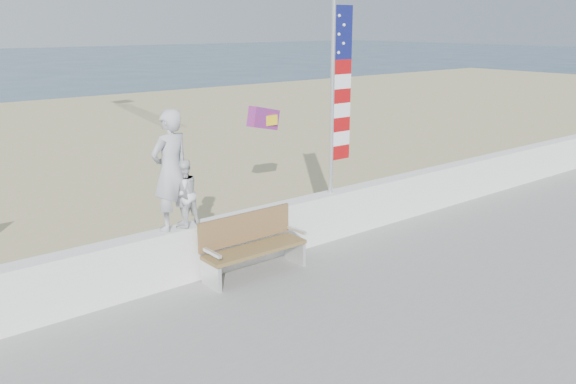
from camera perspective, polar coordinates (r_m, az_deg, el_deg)
name	(u,v)px	position (r m, az deg, el deg)	size (l,w,h in m)	color
ground	(351,301)	(9.71, 5.88, -10.13)	(220.00, 220.00, 0.00)	#2C4459
sand	(112,185)	(16.90, -16.13, 0.67)	(90.00, 40.00, 0.08)	tan
seawall	(272,230)	(10.86, -1.49, -3.62)	(30.00, 0.35, 0.90)	white
adult	(171,170)	(9.46, -10.92, 1.99)	(0.69, 0.45, 1.89)	#A6A6AC
child	(183,194)	(9.65, -9.77, -0.14)	(0.53, 0.41, 1.09)	silver
bench	(252,244)	(10.06, -3.42, -4.87)	(1.80, 0.57, 1.00)	olive
flag	(337,91)	(11.32, 4.64, 9.39)	(0.50, 0.08, 3.50)	silver
parafoil_kite	(264,118)	(13.87, -2.23, 6.89)	(0.93, 0.41, 0.62)	red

